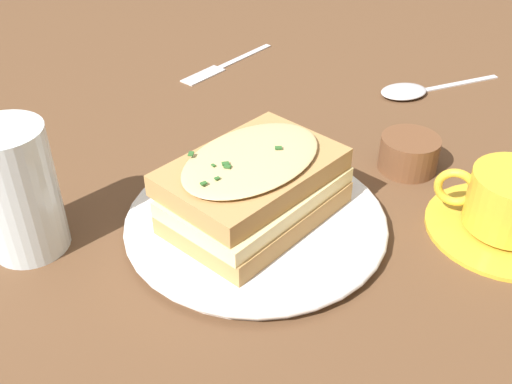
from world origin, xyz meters
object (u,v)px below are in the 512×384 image
at_px(fork, 219,67).
at_px(dinner_plate, 256,221).
at_px(teacup_with_saucer, 509,208).
at_px(spoon, 410,90).
at_px(condiment_pot, 409,153).
at_px(sandwich, 254,188).
at_px(water_glass, 18,191).

bearing_deg(fork, dinner_plate, 138.48).
xyz_separation_m(dinner_plate, teacup_with_saucer, (0.22, -0.01, 0.02)).
distance_m(teacup_with_saucer, spoon, 0.27).
bearing_deg(condiment_pot, sandwich, -148.85).
xyz_separation_m(teacup_with_saucer, condiment_pot, (-0.06, 0.10, -0.01)).
xyz_separation_m(dinner_plate, fork, (-0.05, 0.35, -0.01)).
bearing_deg(spoon, sandwich, 122.22).
distance_m(spoon, condiment_pot, 0.18).
bearing_deg(spoon, teacup_with_saucer, 163.93).
distance_m(dinner_plate, condiment_pot, 0.18).
relative_size(sandwich, water_glass, 1.57).
bearing_deg(dinner_plate, sandwich, 144.70).
relative_size(dinner_plate, spoon, 1.35).
distance_m(sandwich, condiment_pot, 0.19).
xyz_separation_m(sandwich, condiment_pot, (0.16, 0.10, -0.03)).
bearing_deg(fork, spoon, -157.21).
relative_size(teacup_with_saucer, spoon, 0.80).
bearing_deg(condiment_pot, fork, 128.90).
xyz_separation_m(water_glass, fork, (0.15, 0.37, -0.06)).
height_order(sandwich, spoon, sandwich).
bearing_deg(spoon, dinner_plate, 122.53).
bearing_deg(water_glass, sandwich, 6.05).
bearing_deg(dinner_plate, condiment_pot, 31.66).
distance_m(fork, condiment_pot, 0.32).
bearing_deg(dinner_plate, water_glass, -174.30).
bearing_deg(water_glass, dinner_plate, 5.70).
xyz_separation_m(dinner_plate, condiment_pot, (0.16, 0.10, 0.01)).
distance_m(dinner_plate, teacup_with_saucer, 0.22).
xyz_separation_m(sandwich, fork, (-0.04, 0.35, -0.04)).
relative_size(fork, condiment_pot, 2.33).
bearing_deg(dinner_plate, spoon, 53.36).
bearing_deg(teacup_with_saucer, water_glass, 26.12).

